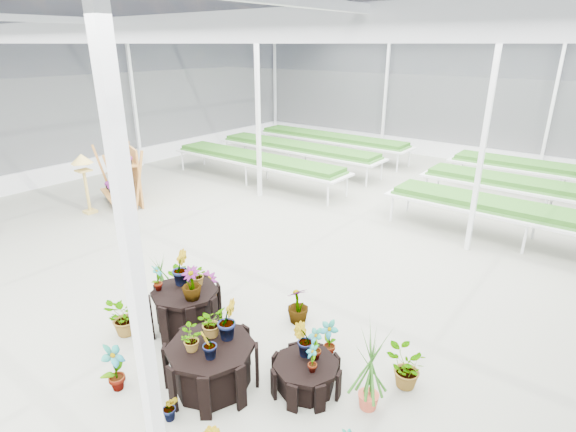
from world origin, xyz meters
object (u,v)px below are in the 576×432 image
Objects in this scene: plinth_low at (306,376)px; shelf_rack at (120,176)px; plinth_tall at (186,311)px; bird_table at (86,184)px; plinth_mid at (212,366)px.

plinth_low is 8.68m from shelf_rack.
shelf_rack is (-6.02, 2.82, 0.45)m from plinth_tall.
shelf_rack is (-8.22, 2.72, 0.61)m from plinth_low.
plinth_low is at bearing -21.03° from bird_table.
bird_table is at bearing 161.36° from plinth_mid.
plinth_mid is at bearing -5.37° from shelf_rack.
bird_table reaches higher than plinth_low.
plinth_low is 8.51m from bird_table.
plinth_tall is 0.64× the size of shelf_rack.
plinth_tall reaches higher than plinth_mid.
plinth_tall is at bearing 153.43° from plinth_mid.
shelf_rack reaches higher than plinth_tall.
bird_table is (-0.09, -0.96, -0.01)m from shelf_rack.
plinth_mid is 7.73m from bird_table.
plinth_tall is 6.40m from bird_table.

